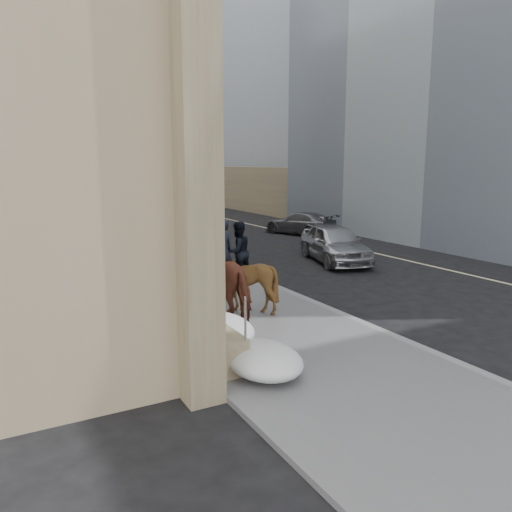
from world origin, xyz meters
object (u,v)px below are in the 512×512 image
Objects in this scene: mounted_horse_left at (229,279)px; car_grey at (300,223)px; mounted_horse_right at (240,275)px; pedestrian at (206,270)px; car_silver at (335,243)px.

mounted_horse_left is 0.59× the size of car_grey.
pedestrian is (-0.23, 1.95, -0.18)m from mounted_horse_right.
mounted_horse_left is at bearing 32.18° from mounted_horse_right.
car_silver is 1.05× the size of car_grey.
pedestrian is 8.17m from car_silver.
mounted_horse_right is 17.04m from car_grey.
mounted_horse_right is 0.55× the size of car_grey.
car_silver is at bearing 13.41° from pedestrian.
car_silver is (7.52, 3.19, -0.17)m from pedestrian.
mounted_horse_right is at bearing -146.28° from mounted_horse_left.
mounted_horse_right is 8.92m from car_silver.
mounted_horse_right is 1.97m from pedestrian.
car_grey is at bearing -139.20° from mounted_horse_right.
car_silver is 8.78m from car_grey.
pedestrian is 0.38× the size of car_grey.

